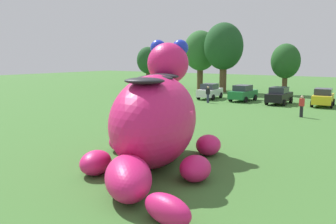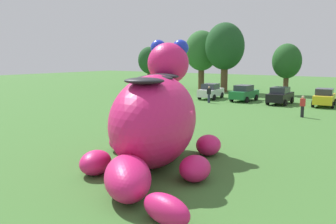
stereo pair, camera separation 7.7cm
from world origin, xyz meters
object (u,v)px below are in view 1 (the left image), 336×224
object	(u,v)px
car_white	(210,91)
spectator_wandering	(208,95)
giant_inflatable_creature	(155,118)
car_yellow	(323,97)
car_green	(243,93)
car_black	(279,96)
spectator_mid_field	(302,106)

from	to	relation	value
car_white	spectator_wandering	distance (m)	3.73
giant_inflatable_creature	car_yellow	xyz separation A→B (m)	(1.77, 24.54, -1.18)
car_white	car_green	size ratio (longest dim) A/B	1.04
car_yellow	car_black	bearing A→B (deg)	-168.67
car_white	car_green	bearing A→B (deg)	2.04
giant_inflatable_creature	spectator_mid_field	bearing A→B (deg)	83.69
car_black	car_yellow	distance (m)	4.08
car_black	spectator_mid_field	xyz separation A→B (m)	(4.08, -7.01, -0.01)
car_yellow	car_green	bearing A→B (deg)	-176.66
giant_inflatable_creature	car_green	size ratio (longest dim) A/B	2.33
car_green	car_yellow	distance (m)	8.02
car_yellow	spectator_mid_field	world-z (taller)	car_yellow
giant_inflatable_creature	spectator_mid_field	world-z (taller)	giant_inflatable_creature
giant_inflatable_creature	spectator_wandering	bearing A→B (deg)	112.67
car_yellow	spectator_mid_field	xyz separation A→B (m)	(0.08, -7.81, -0.01)
giant_inflatable_creature	car_green	distance (m)	24.89
giant_inflatable_creature	car_yellow	world-z (taller)	giant_inflatable_creature
giant_inflatable_creature	spectator_mid_field	size ratio (longest dim) A/B	5.62
giant_inflatable_creature	car_black	xyz separation A→B (m)	(-2.23, 23.73, -1.18)
car_green	car_black	size ratio (longest dim) A/B	0.99
spectator_mid_field	car_green	bearing A→B (deg)	137.75
spectator_wandering	giant_inflatable_creature	bearing A→B (deg)	-67.33
car_white	giant_inflatable_creature	bearing A→B (deg)	-66.94
car_white	car_black	bearing A→B (deg)	-1.40
giant_inflatable_creature	car_yellow	size ratio (longest dim) A/B	2.25
giant_inflatable_creature	car_black	distance (m)	23.87
car_black	spectator_mid_field	world-z (taller)	car_black
spectator_wandering	car_black	bearing A→B (deg)	26.51
car_black	car_green	bearing A→B (deg)	175.24
car_white	car_yellow	distance (m)	11.97
giant_inflatable_creature	spectator_mid_field	distance (m)	16.87
giant_inflatable_creature	car_white	world-z (taller)	giant_inflatable_creature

